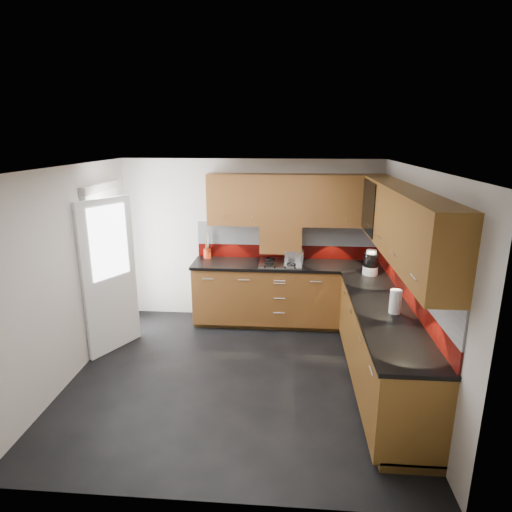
# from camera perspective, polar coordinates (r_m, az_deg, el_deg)

# --- Properties ---
(room) EXTENTS (4.00, 3.80, 2.64)m
(room) POSITION_cam_1_polar(r_m,az_deg,el_deg) (4.61, -2.68, 0.46)
(room) COLOR black
(base_cabinets) EXTENTS (2.70, 3.20, 0.95)m
(base_cabinets) POSITION_cam_1_polar(r_m,az_deg,el_deg) (5.63, 9.33, -8.31)
(base_cabinets) COLOR brown
(base_cabinets) RESTS_ON room
(countertop) EXTENTS (2.72, 3.22, 0.04)m
(countertop) POSITION_cam_1_polar(r_m,az_deg,el_deg) (5.44, 9.43, -3.72)
(countertop) COLOR black
(countertop) RESTS_ON base_cabinets
(backsplash) EXTENTS (2.70, 3.20, 0.54)m
(backsplash) POSITION_cam_1_polar(r_m,az_deg,el_deg) (5.59, 11.65, -0.19)
(backsplash) COLOR maroon
(backsplash) RESTS_ON countertop
(upper_cabinets) EXTENTS (2.50, 3.20, 0.72)m
(upper_cabinets) POSITION_cam_1_polar(r_m,az_deg,el_deg) (5.30, 11.71, 5.93)
(upper_cabinets) COLOR brown
(upper_cabinets) RESTS_ON room
(extractor_hood) EXTENTS (0.60, 0.33, 0.40)m
(extractor_hood) POSITION_cam_1_polar(r_m,az_deg,el_deg) (6.21, 3.33, 2.38)
(extractor_hood) COLOR brown
(extractor_hood) RESTS_ON room
(glass_cabinet) EXTENTS (0.32, 0.80, 0.66)m
(glass_cabinet) POSITION_cam_1_polar(r_m,az_deg,el_deg) (5.66, 16.24, 6.50)
(glass_cabinet) COLOR black
(glass_cabinet) RESTS_ON room
(back_door) EXTENTS (0.42, 1.19, 2.04)m
(back_door) POSITION_cam_1_polar(r_m,az_deg,el_deg) (5.91, -19.09, -1.67)
(back_door) COLOR white
(back_door) RESTS_ON room
(gas_hob) EXTENTS (0.60, 0.53, 0.05)m
(gas_hob) POSITION_cam_1_polar(r_m,az_deg,el_deg) (6.14, 3.25, -0.93)
(gas_hob) COLOR silver
(gas_hob) RESTS_ON countertop
(utensil_pot) EXTENTS (0.11, 0.11, 0.39)m
(utensil_pot) POSITION_cam_1_polar(r_m,az_deg,el_deg) (6.45, -6.51, 0.51)
(utensil_pot) COLOR red
(utensil_pot) RESTS_ON countertop
(toaster) EXTENTS (0.27, 0.17, 0.19)m
(toaster) POSITION_cam_1_polar(r_m,az_deg,el_deg) (6.19, 5.06, -0.07)
(toaster) COLOR silver
(toaster) RESTS_ON countertop
(food_processor) EXTENTS (0.20, 0.20, 0.33)m
(food_processor) POSITION_cam_1_polar(r_m,az_deg,el_deg) (5.83, 15.04, -0.97)
(food_processor) COLOR white
(food_processor) RESTS_ON countertop
(paper_towel) EXTENTS (0.12, 0.12, 0.25)m
(paper_towel) POSITION_cam_1_polar(r_m,az_deg,el_deg) (4.66, 18.09, -5.81)
(paper_towel) COLOR white
(paper_towel) RESTS_ON countertop
(orange_cloth) EXTENTS (0.13, 0.12, 0.01)m
(orange_cloth) POSITION_cam_1_polar(r_m,az_deg,el_deg) (5.86, 14.69, -2.32)
(orange_cloth) COLOR #E65B19
(orange_cloth) RESTS_ON countertop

